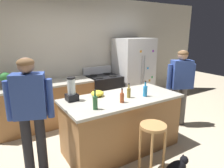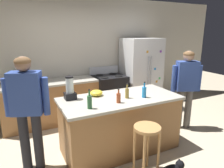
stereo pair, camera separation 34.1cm
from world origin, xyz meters
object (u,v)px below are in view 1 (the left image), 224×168
blender_appliance (72,91)px  mixing_bowl (97,93)px  bar_stool (153,136)px  person_by_island_left (30,107)px  refrigerator (133,73)px  bottle_vinegar (129,92)px  person_by_sink_right (181,81)px  stove_range (103,94)px  bottle_cooking_sauce (122,97)px  kitchen_island (122,123)px  bottle_soda (145,91)px  cat (177,167)px  potted_plant (5,79)px  bottle_olive_oil (95,102)px

blender_appliance → mixing_bowl: size_ratio=1.75×
bar_stool → person_by_island_left: bearing=149.5°
refrigerator → mixing_bowl: 2.12m
bar_stool → bottle_vinegar: 0.78m
person_by_sink_right → bottle_vinegar: 1.46m
stove_range → bottle_cooking_sauce: size_ratio=5.05×
stove_range → kitchen_island: bearing=-108.9°
kitchen_island → bottle_soda: size_ratio=7.49×
bottle_soda → mixing_bowl: bottle_soda is taller
refrigerator → bottle_soda: size_ratio=6.90×
refrigerator → bottle_vinegar: refrigerator is taller
person_by_island_left → cat: bearing=-33.0°
potted_plant → mixing_bowl: (1.20, -1.30, -0.13)m
bar_stool → bottle_cooking_sauce: bottle_cooking_sauce is taller
potted_plant → stove_range: bearing=-0.7°
refrigerator → person_by_island_left: refrigerator is taller
person_by_sink_right → bottle_soda: bearing=-167.0°
potted_plant → bottle_olive_oil: size_ratio=1.09×
cat → mixing_bowl: bearing=115.7°
kitchen_island → bottle_soda: bearing=-25.4°
cat → bottle_olive_oil: 1.45m
refrigerator → mixing_bowl: bearing=-144.0°
kitchen_island → refrigerator: (1.40, 1.50, 0.42)m
potted_plant → bottle_olive_oil: (0.91, -1.78, -0.07)m
bottle_soda → kitchen_island: bearing=154.6°
bar_stool → mixing_bowl: (-0.33, 0.96, 0.41)m
stove_range → bottle_soda: bottle_soda is taller
bottle_soda → bottle_vinegar: (-0.26, 0.09, -0.01)m
refrigerator → person_by_island_left: bearing=-153.3°
person_by_island_left → person_by_sink_right: bearing=0.1°
potted_plant → bottle_cooking_sauce: bearing=-51.9°
bottle_soda → bottle_olive_oil: bottle_olive_oil is taller
potted_plant → bottle_soda: 2.52m
stove_range → mixing_bowl: 1.60m
bottle_vinegar → bar_stool: bearing=-95.0°
bar_stool → blender_appliance: blender_appliance is taller
person_by_island_left → refrigerator: bearing=26.7°
bottle_olive_oil → stove_range: bearing=57.4°
bar_stool → potted_plant: bearing=124.2°
stove_range → potted_plant: bearing=179.3°
bottle_olive_oil → potted_plant: bearing=117.0°
person_by_island_left → cat: (1.64, -1.06, -0.88)m
kitchen_island → mixing_bowl: (-0.31, 0.25, 0.50)m
stove_range → refrigerator: bearing=-1.6°
stove_range → blender_appliance: 1.87m
person_by_island_left → bottle_soda: 1.73m
cat → stove_range: bearing=84.3°
refrigerator → bottle_olive_oil: refrigerator is taller
blender_appliance → mixing_bowl: (0.43, -0.02, -0.11)m
cat → mixing_bowl: 1.59m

